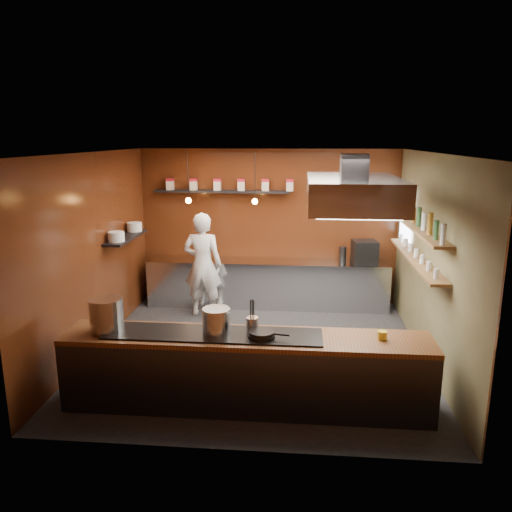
# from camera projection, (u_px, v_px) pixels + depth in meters

# --- Properties ---
(floor) EXTENTS (5.00, 5.00, 0.00)m
(floor) POSITION_uv_depth(u_px,v_px,m) (258.00, 351.00, 7.68)
(floor) COLOR black
(floor) RESTS_ON ground
(back_wall) EXTENTS (5.00, 0.00, 5.00)m
(back_wall) POSITION_uv_depth(u_px,v_px,m) (269.00, 227.00, 9.75)
(back_wall) COLOR #341309
(back_wall) RESTS_ON ground
(left_wall) EXTENTS (0.00, 5.00, 5.00)m
(left_wall) POSITION_uv_depth(u_px,v_px,m) (94.00, 253.00, 7.55)
(left_wall) COLOR #341309
(left_wall) RESTS_ON ground
(right_wall) EXTENTS (0.00, 5.00, 5.00)m
(right_wall) POSITION_uv_depth(u_px,v_px,m) (432.00, 260.00, 7.11)
(right_wall) COLOR brown
(right_wall) RESTS_ON ground
(ceiling) EXTENTS (5.00, 5.00, 0.00)m
(ceiling) POSITION_uv_depth(u_px,v_px,m) (258.00, 153.00, 6.98)
(ceiling) COLOR silver
(ceiling) RESTS_ON back_wall
(window_pane) EXTENTS (0.00, 1.00, 1.00)m
(window_pane) POSITION_uv_depth(u_px,v_px,m) (406.00, 215.00, 8.67)
(window_pane) COLOR white
(window_pane) RESTS_ON right_wall
(prep_counter) EXTENTS (4.60, 0.65, 0.90)m
(prep_counter) POSITION_uv_depth(u_px,v_px,m) (267.00, 283.00, 9.68)
(prep_counter) COLOR silver
(prep_counter) RESTS_ON floor
(pass_counter) EXTENTS (4.40, 0.72, 0.94)m
(pass_counter) POSITION_uv_depth(u_px,v_px,m) (246.00, 371.00, 6.02)
(pass_counter) COLOR #38383D
(pass_counter) RESTS_ON floor
(tin_shelf) EXTENTS (2.60, 0.26, 0.04)m
(tin_shelf) POSITION_uv_depth(u_px,v_px,m) (222.00, 191.00, 9.53)
(tin_shelf) COLOR black
(tin_shelf) RESTS_ON back_wall
(plate_shelf) EXTENTS (0.30, 1.40, 0.04)m
(plate_shelf) POSITION_uv_depth(u_px,v_px,m) (126.00, 237.00, 8.49)
(plate_shelf) COLOR black
(plate_shelf) RESTS_ON left_wall
(bottle_shelf_upper) EXTENTS (0.26, 2.80, 0.04)m
(bottle_shelf_upper) POSITION_uv_depth(u_px,v_px,m) (418.00, 228.00, 7.32)
(bottle_shelf_upper) COLOR brown
(bottle_shelf_upper) RESTS_ON right_wall
(bottle_shelf_lower) EXTENTS (0.26, 2.80, 0.04)m
(bottle_shelf_lower) POSITION_uv_depth(u_px,v_px,m) (416.00, 259.00, 7.43)
(bottle_shelf_lower) COLOR brown
(bottle_shelf_lower) RESTS_ON right_wall
(extractor_hood) EXTENTS (1.20, 2.00, 0.72)m
(extractor_hood) POSITION_uv_depth(u_px,v_px,m) (353.00, 192.00, 6.59)
(extractor_hood) COLOR #38383D
(extractor_hood) RESTS_ON ceiling
(pendant_left) EXTENTS (0.10, 0.10, 0.95)m
(pendant_left) POSITION_uv_depth(u_px,v_px,m) (188.00, 198.00, 8.95)
(pendant_left) COLOR black
(pendant_left) RESTS_ON ceiling
(pendant_right) EXTENTS (0.10, 0.10, 0.95)m
(pendant_right) POSITION_uv_depth(u_px,v_px,m) (255.00, 198.00, 8.84)
(pendant_right) COLOR black
(pendant_right) RESTS_ON ceiling
(storage_tins) EXTENTS (2.43, 0.13, 0.22)m
(storage_tins) POSITION_uv_depth(u_px,v_px,m) (229.00, 185.00, 9.49)
(storage_tins) COLOR beige
(storage_tins) RESTS_ON tin_shelf
(plate_stacks) EXTENTS (0.26, 1.16, 0.16)m
(plate_stacks) POSITION_uv_depth(u_px,v_px,m) (126.00, 232.00, 8.47)
(plate_stacks) COLOR silver
(plate_stacks) RESTS_ON plate_shelf
(bottles) EXTENTS (0.06, 2.66, 0.24)m
(bottles) POSITION_uv_depth(u_px,v_px,m) (419.00, 218.00, 7.29)
(bottles) COLOR silver
(bottles) RESTS_ON bottle_shelf_upper
(wine_glasses) EXTENTS (0.07, 2.37, 0.13)m
(wine_glasses) POSITION_uv_depth(u_px,v_px,m) (416.00, 253.00, 7.41)
(wine_glasses) COLOR silver
(wine_glasses) RESTS_ON bottle_shelf_lower
(stockpot_large) EXTENTS (0.43, 0.43, 0.39)m
(stockpot_large) POSITION_uv_depth(u_px,v_px,m) (106.00, 314.00, 6.00)
(stockpot_large) COLOR #B2B5B9
(stockpot_large) RESTS_ON pass_counter
(stockpot_small) EXTENTS (0.43, 0.43, 0.31)m
(stockpot_small) POSITION_uv_depth(u_px,v_px,m) (216.00, 321.00, 5.90)
(stockpot_small) COLOR silver
(stockpot_small) RESTS_ON pass_counter
(utensil_crock) EXTENTS (0.15, 0.15, 0.19)m
(utensil_crock) POSITION_uv_depth(u_px,v_px,m) (252.00, 325.00, 5.94)
(utensil_crock) COLOR #B2B5B9
(utensil_crock) RESTS_ON pass_counter
(frying_pan) EXTENTS (0.49, 0.32, 0.08)m
(frying_pan) POSITION_uv_depth(u_px,v_px,m) (262.00, 334.00, 5.80)
(frying_pan) COLOR black
(frying_pan) RESTS_ON pass_counter
(butter_jar) EXTENTS (0.12, 0.12, 0.10)m
(butter_jar) POSITION_uv_depth(u_px,v_px,m) (382.00, 335.00, 5.80)
(butter_jar) COLOR gold
(butter_jar) RESTS_ON pass_counter
(espresso_machine) EXTENTS (0.49, 0.47, 0.43)m
(espresso_machine) POSITION_uv_depth(u_px,v_px,m) (365.00, 252.00, 9.32)
(espresso_machine) COLOR black
(espresso_machine) RESTS_ON prep_counter
(chef) EXTENTS (0.71, 0.48, 1.91)m
(chef) POSITION_uv_depth(u_px,v_px,m) (203.00, 265.00, 9.04)
(chef) COLOR silver
(chef) RESTS_ON floor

